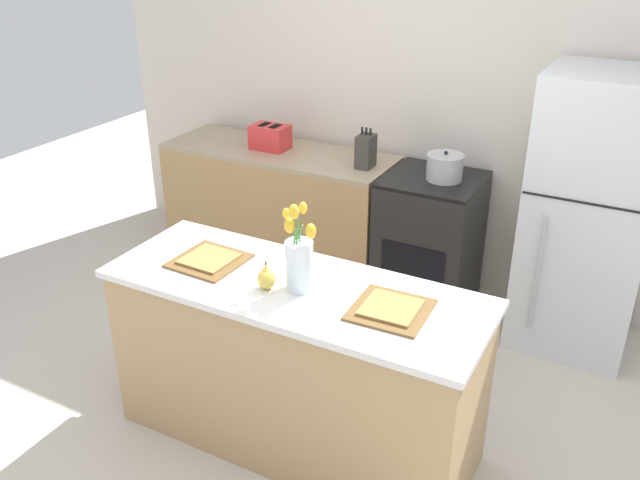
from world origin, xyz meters
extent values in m
plane|color=beige|center=(0.00, 0.00, 0.00)|extent=(10.00, 10.00, 0.00)
cube|color=silver|center=(0.00, 2.00, 1.35)|extent=(5.20, 0.08, 2.70)
cube|color=tan|center=(0.00, 0.00, 0.43)|extent=(1.76, 0.62, 0.87)
cube|color=silver|center=(0.00, 0.00, 0.88)|extent=(1.80, 0.66, 0.03)
cube|color=tan|center=(-1.06, 1.60, 0.44)|extent=(1.68, 0.60, 0.88)
cube|color=tan|center=(-1.06, 1.60, 0.89)|extent=(1.68, 0.60, 0.03)
cube|color=black|center=(0.10, 1.60, 0.44)|extent=(0.60, 0.60, 0.88)
cube|color=black|center=(0.10, 1.60, 0.90)|extent=(0.60, 0.60, 0.02)
cube|color=black|center=(0.10, 1.30, 0.41)|extent=(0.42, 0.01, 0.29)
cube|color=silver|center=(1.05, 1.60, 0.84)|extent=(0.68, 0.64, 1.68)
cube|color=black|center=(1.05, 1.28, 1.04)|extent=(0.67, 0.01, 0.01)
cylinder|color=#B2B5B7|center=(0.86, 1.26, 0.57)|extent=(0.02, 0.02, 0.73)
cylinder|color=silver|center=(0.04, -0.02, 1.02)|extent=(0.13, 0.13, 0.23)
cylinder|color=#4C9342|center=(0.06, -0.02, 1.07)|extent=(0.09, 0.01, 0.21)
ellipsoid|color=yellow|center=(0.10, -0.01, 1.20)|extent=(0.05, 0.05, 0.07)
cylinder|color=#4C9342|center=(0.04, -0.01, 1.12)|extent=(0.01, 0.05, 0.31)
ellipsoid|color=yellow|center=(0.04, 0.01, 1.29)|extent=(0.04, 0.04, 0.05)
cylinder|color=#4C9342|center=(0.01, 0.00, 1.10)|extent=(0.11, 0.05, 0.26)
ellipsoid|color=yellow|center=(-0.04, 0.02, 1.24)|extent=(0.03, 0.03, 0.05)
cylinder|color=#4C9342|center=(0.02, -0.04, 1.08)|extent=(0.03, 0.02, 0.24)
ellipsoid|color=yellow|center=(0.01, -0.04, 1.22)|extent=(0.05, 0.05, 0.07)
cylinder|color=#4C9342|center=(0.04, -0.05, 1.12)|extent=(0.02, 0.06, 0.32)
ellipsoid|color=yellow|center=(0.05, -0.07, 1.30)|extent=(0.05, 0.05, 0.07)
ellipsoid|color=#E5CC4C|center=(-0.09, -0.09, 0.95)|extent=(0.09, 0.09, 0.10)
cone|color=#E5CC4C|center=(-0.09, -0.09, 1.01)|extent=(0.05, 0.05, 0.04)
cylinder|color=brown|center=(-0.09, -0.09, 1.03)|extent=(0.01, 0.01, 0.02)
cube|color=brown|center=(-0.48, 0.00, 0.91)|extent=(0.33, 0.33, 0.01)
cube|color=#A37A42|center=(-0.48, 0.00, 0.92)|extent=(0.24, 0.24, 0.01)
cube|color=brown|center=(0.48, 0.00, 0.91)|extent=(0.33, 0.33, 0.01)
cube|color=#A37A42|center=(0.48, 0.00, 0.92)|extent=(0.24, 0.24, 0.01)
cube|color=red|center=(-1.13, 1.60, 0.99)|extent=(0.26, 0.18, 0.17)
cube|color=black|center=(-1.17, 1.60, 1.08)|extent=(0.05, 0.11, 0.01)
cube|color=black|center=(-1.08, 1.60, 1.08)|extent=(0.05, 0.11, 0.01)
cube|color=black|center=(-1.27, 1.60, 1.02)|extent=(0.02, 0.02, 0.02)
cylinder|color=#B2B5B7|center=(0.17, 1.60, 0.98)|extent=(0.23, 0.23, 0.15)
cylinder|color=#B2B5B7|center=(0.17, 1.60, 1.06)|extent=(0.24, 0.24, 0.01)
sphere|color=black|center=(0.17, 1.60, 1.08)|extent=(0.02, 0.02, 0.02)
cube|color=#3D3833|center=(-0.37, 1.57, 1.02)|extent=(0.10, 0.14, 0.22)
cylinder|color=black|center=(-0.40, 1.57, 1.15)|extent=(0.01, 0.01, 0.05)
cylinder|color=black|center=(-0.37, 1.57, 1.15)|extent=(0.01, 0.01, 0.05)
cylinder|color=black|center=(-0.34, 1.57, 1.15)|extent=(0.01, 0.01, 0.05)
camera|label=1|loc=(1.37, -2.31, 2.44)|focal=38.00mm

